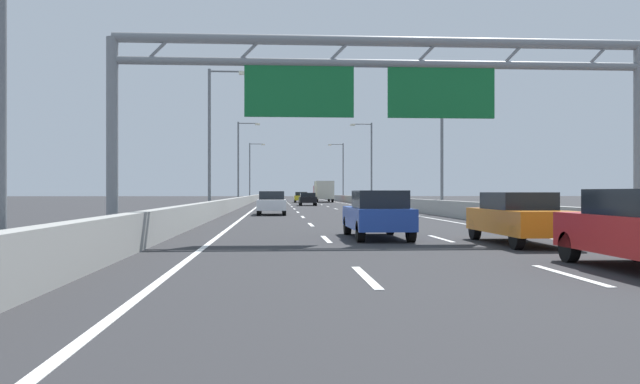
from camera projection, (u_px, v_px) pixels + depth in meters
name	position (u px, v px, depth m)	size (l,w,h in m)	color
ground_plane	(299.00, 202.00, 98.71)	(260.00, 260.00, 0.00)	#2D2D30
lane_dash_left_1	(366.00, 277.00, 11.28)	(0.16, 3.00, 0.01)	white
lane_dash_left_2	(326.00, 239.00, 20.26)	(0.16, 3.00, 0.01)	white
lane_dash_left_3	(311.00, 225.00, 29.24)	(0.16, 3.00, 0.01)	white
lane_dash_left_4	(303.00, 217.00, 38.22)	(0.16, 3.00, 0.01)	white
lane_dash_left_5	(298.00, 212.00, 47.20)	(0.16, 3.00, 0.01)	white
lane_dash_left_6	(294.00, 209.00, 56.18)	(0.16, 3.00, 0.01)	white
lane_dash_left_7	(292.00, 207.00, 65.16)	(0.16, 3.00, 0.01)	white
lane_dash_left_8	(290.00, 205.00, 74.14)	(0.16, 3.00, 0.01)	white
lane_dash_left_9	(288.00, 203.00, 83.12)	(0.16, 3.00, 0.01)	white
lane_dash_left_10	(287.00, 202.00, 92.10)	(0.16, 3.00, 0.01)	white
lane_dash_left_11	(286.00, 201.00, 101.08)	(0.16, 3.00, 0.01)	white
lane_dash_left_12	(286.00, 201.00, 110.06)	(0.16, 3.00, 0.01)	white
lane_dash_left_13	(285.00, 200.00, 119.04)	(0.16, 3.00, 0.01)	white
lane_dash_left_14	(284.00, 199.00, 128.02)	(0.16, 3.00, 0.01)	white
lane_dash_left_15	(284.00, 199.00, 137.00)	(0.16, 3.00, 0.01)	white
lane_dash_left_16	(283.00, 198.00, 145.98)	(0.16, 3.00, 0.01)	white
lane_dash_left_17	(283.00, 198.00, 154.96)	(0.16, 3.00, 0.01)	white
lane_dash_right_1	(569.00, 275.00, 11.52)	(0.16, 3.00, 0.01)	white
lane_dash_right_2	(441.00, 239.00, 20.50)	(0.16, 3.00, 0.01)	white
lane_dash_right_3	(391.00, 224.00, 29.48)	(0.16, 3.00, 0.01)	white
lane_dash_right_4	(364.00, 217.00, 38.46)	(0.16, 3.00, 0.01)	white
lane_dash_right_5	(347.00, 212.00, 47.44)	(0.16, 3.00, 0.01)	white
lane_dash_right_6	(336.00, 209.00, 56.42)	(0.16, 3.00, 0.01)	white
lane_dash_right_7	(328.00, 207.00, 65.40)	(0.16, 3.00, 0.01)	white
lane_dash_right_8	(322.00, 205.00, 74.38)	(0.16, 3.00, 0.01)	white
lane_dash_right_9	(317.00, 203.00, 83.36)	(0.16, 3.00, 0.01)	white
lane_dash_right_10	(313.00, 202.00, 92.34)	(0.16, 3.00, 0.01)	white
lane_dash_right_11	(310.00, 201.00, 101.32)	(0.16, 3.00, 0.01)	white
lane_dash_right_12	(307.00, 201.00, 110.30)	(0.16, 3.00, 0.01)	white
lane_dash_right_13	(305.00, 200.00, 119.28)	(0.16, 3.00, 0.01)	white
lane_dash_right_14	(303.00, 199.00, 128.26)	(0.16, 3.00, 0.01)	white
lane_dash_right_15	(301.00, 199.00, 137.24)	(0.16, 3.00, 0.01)	white
lane_dash_right_16	(299.00, 198.00, 146.22)	(0.16, 3.00, 0.01)	white
lane_dash_right_17	(298.00, 198.00, 155.20)	(0.16, 3.00, 0.01)	white
edge_line_left	(262.00, 203.00, 86.38)	(0.16, 176.00, 0.01)	white
edge_line_right	(341.00, 203.00, 87.08)	(0.16, 176.00, 0.01)	white
barrier_left	(255.00, 198.00, 108.22)	(0.45, 220.00, 0.95)	#9E9E99
barrier_right	(338.00, 198.00, 109.14)	(0.45, 220.00, 0.95)	#9E9E99
sign_gantry	(380.00, 85.00, 20.53)	(17.04, 0.36, 6.36)	gray
streetlamp_left_mid	(213.00, 132.00, 42.71)	(2.58, 0.28, 9.50)	slate
streetlamp_right_mid	(438.00, 133.00, 43.70)	(2.58, 0.28, 9.50)	slate
streetlamp_left_far	(240.00, 158.00, 75.05)	(2.58, 0.28, 9.50)	slate
streetlamp_right_far	(370.00, 158.00, 76.05)	(2.58, 0.28, 9.50)	slate
streetlamp_left_distant	(251.00, 168.00, 107.40)	(2.58, 0.28, 9.50)	slate
streetlamp_right_distant	(342.00, 168.00, 108.39)	(2.58, 0.28, 9.50)	slate
yellow_car	(301.00, 197.00, 90.25)	(1.81, 4.11, 1.46)	yellow
blue_car	(377.00, 214.00, 20.72)	(1.71, 4.61, 1.52)	#2347AD
black_car	(308.00, 199.00, 70.44)	(1.79, 4.48, 1.38)	black
orange_car	(519.00, 217.00, 18.50)	(1.70, 4.63, 1.46)	orange
green_car	(274.00, 197.00, 87.46)	(1.78, 4.31, 1.51)	#1E7A38
white_car	(272.00, 203.00, 42.31)	(1.81, 4.68, 1.52)	silver
box_truck	(323.00, 191.00, 94.68)	(2.45, 8.82, 3.00)	#B21E19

